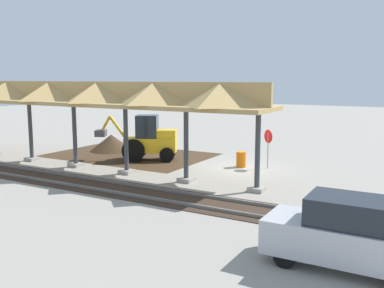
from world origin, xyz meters
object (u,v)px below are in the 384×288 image
distant_parked_car (347,233)px  traffic_barrel (241,159)px  backhoe (148,140)px  stop_sign (268,141)px

distant_parked_car → traffic_barrel: 13.37m
distant_parked_car → backhoe: bearing=-36.5°
stop_sign → backhoe: backhoe is taller
backhoe → distant_parked_car: (-13.58, 10.05, -0.29)m
stop_sign → backhoe: (7.34, 1.27, -0.32)m
stop_sign → traffic_barrel: stop_sign is taller
backhoe → distant_parked_car: size_ratio=1.18×
stop_sign → distant_parked_car: 12.94m
backhoe → traffic_barrel: 6.01m
backhoe → traffic_barrel: backhoe is taller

